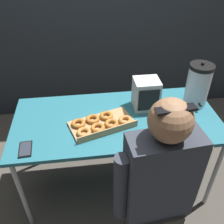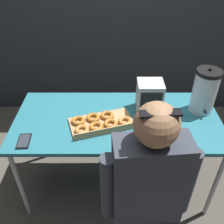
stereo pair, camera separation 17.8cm
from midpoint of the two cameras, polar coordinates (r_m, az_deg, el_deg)
The scene contains 7 objects.
ground_plane at distance 2.34m, azimuth 3.12°, elevation -15.68°, with size 12.00×12.00×0.00m, color #4C473F.
folding_table at distance 1.85m, azimuth 3.81°, elevation -2.74°, with size 1.50×0.70×0.73m.
donut_box at distance 1.74m, azimuth 0.08°, elevation -2.59°, with size 0.49×0.35×0.05m.
coffee_urn at distance 1.96m, azimuth 22.69°, elevation 4.38°, with size 0.18×0.20×0.36m.
cell_phone at distance 1.70m, azimuth -16.88°, elevation -6.57°, with size 0.09×0.14×0.01m.
space_heater at distance 1.87m, azimuth 11.08°, elevation 3.39°, with size 0.19×0.17×0.24m.
person_seated at distance 1.53m, azimuth 11.25°, elevation -18.75°, with size 0.52×0.24×1.26m.
Camera 2 is at (-0.04, -1.43, 1.86)m, focal length 40.00 mm.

